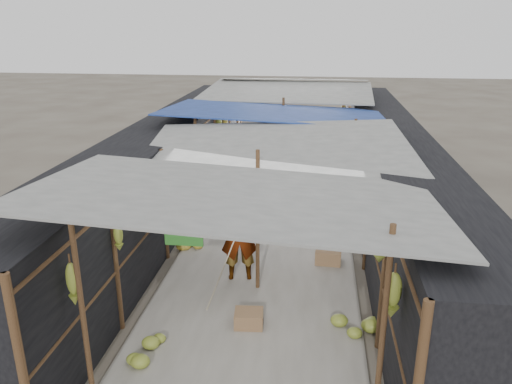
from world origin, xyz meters
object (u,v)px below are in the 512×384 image
at_px(vendor_seated, 328,165).
at_px(vendor_elderly, 239,234).
at_px(black_basin, 328,172).
at_px(shopper_blue, 242,158).
at_px(crate_near, 249,319).

bearing_deg(vendor_seated, vendor_elderly, -47.24).
distance_m(black_basin, vendor_seated, 0.56).
distance_m(black_basin, shopper_blue, 2.96).
xyz_separation_m(crate_near, shopper_blue, (-1.19, 7.21, 0.68)).
distance_m(crate_near, vendor_seated, 8.21).
height_order(black_basin, shopper_blue, shopper_blue).
relative_size(vendor_elderly, shopper_blue, 1.14).
height_order(shopper_blue, vendor_seated, shopper_blue).
bearing_deg(vendor_seated, crate_near, -41.83).
relative_size(black_basin, vendor_seated, 0.65).
xyz_separation_m(crate_near, vendor_elderly, (-0.39, 1.53, 0.79)).
bearing_deg(crate_near, black_basin, 76.57).
relative_size(crate_near, shopper_blue, 0.28).
xyz_separation_m(shopper_blue, vendor_seated, (2.54, 0.88, -0.36)).
distance_m(black_basin, vendor_elderly, 7.26).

